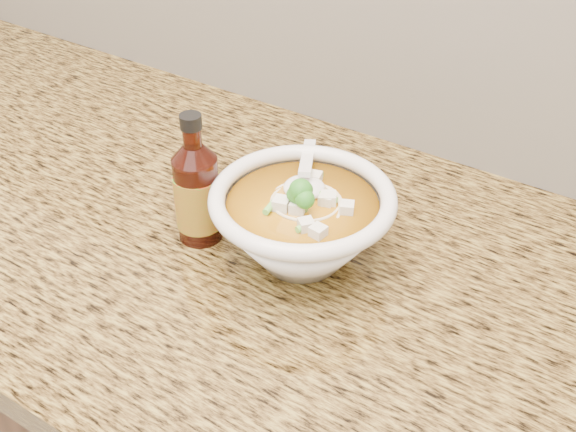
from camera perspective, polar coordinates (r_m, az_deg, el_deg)
The scene contains 3 objects.
counter_slab at distance 0.92m, azimuth -1.32°, elevation -3.21°, with size 4.00×0.68×0.04m, color olive.
soup_bowl at distance 0.85m, azimuth 1.13°, elevation -0.69°, with size 0.22×0.24×0.12m.
hot_sauce_bottle at distance 0.88m, azimuth -7.18°, elevation 1.79°, with size 0.07×0.07×0.17m.
Camera 1 is at (0.40, 1.10, 1.47)m, focal length 45.00 mm.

